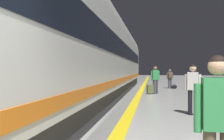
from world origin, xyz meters
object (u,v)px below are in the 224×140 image
object	(u,v)px
passenger_mid	(170,77)
suitcase_far	(150,89)
passenger_near	(193,86)
duffel_bag_near	(204,112)
passenger_far	(155,77)
traveller_foreground	(218,118)
duffel_bag_mid	(174,87)
high_speed_train	(90,48)

from	to	relation	value
passenger_mid	suitcase_far	bearing A→B (deg)	-108.48
passenger_mid	passenger_near	bearing A→B (deg)	-90.39
duffel_bag_near	passenger_far	world-z (taller)	passenger_far
passenger_mid	passenger_far	bearing A→B (deg)	-105.66
passenger_near	passenger_mid	xyz separation A→B (m)	(0.07, 10.90, -0.04)
passenger_far	suitcase_far	bearing A→B (deg)	-140.00
passenger_mid	passenger_far	world-z (taller)	passenger_far
traveller_foreground	passenger_mid	xyz separation A→B (m)	(0.68, 16.11, -0.04)
traveller_foreground	passenger_mid	bearing A→B (deg)	87.59
passenger_mid	suitcase_far	distance (m)	4.84
duffel_bag_mid	traveller_foreground	bearing A→B (deg)	-93.57
high_speed_train	passenger_far	bearing A→B (deg)	53.51
passenger_far	suitcase_far	size ratio (longest dim) A/B	3.10
traveller_foreground	high_speed_train	bearing A→B (deg)	115.10
duffel_bag_near	duffel_bag_mid	world-z (taller)	same
duffel_bag_near	traveller_foreground	bearing A→B (deg)	-100.29
traveller_foreground	suitcase_far	xyz separation A→B (m)	(-0.84, 11.56, -0.66)
traveller_foreground	passenger_far	size ratio (longest dim) A/B	0.95
duffel_bag_mid	passenger_far	world-z (taller)	passenger_far
traveller_foreground	duffel_bag_mid	xyz separation A→B (m)	(1.00, 15.99, -0.82)
high_speed_train	duffel_bag_near	size ratio (longest dim) A/B	69.86
passenger_near	suitcase_far	world-z (taller)	passenger_near
passenger_far	suitcase_far	xyz separation A→B (m)	(-0.32, -0.27, -0.71)
suitcase_far	passenger_far	bearing A→B (deg)	40.00
duffel_bag_near	passenger_mid	bearing A→B (deg)	91.28
duffel_bag_mid	passenger_mid	bearing A→B (deg)	158.19
traveller_foreground	suitcase_far	world-z (taller)	traveller_foreground
high_speed_train	suitcase_far	world-z (taller)	high_speed_train
duffel_bag_near	passenger_mid	distance (m)	11.05
duffel_bag_near	suitcase_far	size ratio (longest dim) A/B	0.78
passenger_near	duffel_bag_mid	world-z (taller)	passenger_near
traveller_foreground	duffel_bag_mid	world-z (taller)	traveller_foreground
passenger_far	suitcase_far	world-z (taller)	passenger_far
high_speed_train	suitcase_far	xyz separation A→B (m)	(2.75, 3.88, -2.19)
high_speed_train	passenger_far	world-z (taller)	high_speed_train
duffel_bag_near	suitcase_far	world-z (taller)	suitcase_far
duffel_bag_near	passenger_far	size ratio (longest dim) A/B	0.25
duffel_bag_mid	suitcase_far	distance (m)	4.80
suitcase_far	traveller_foreground	bearing A→B (deg)	-85.83
traveller_foreground	duffel_bag_near	bearing A→B (deg)	79.71
high_speed_train	passenger_near	bearing A→B (deg)	-30.32
passenger_near	suitcase_far	xyz separation A→B (m)	(-1.45, 6.34, -0.66)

